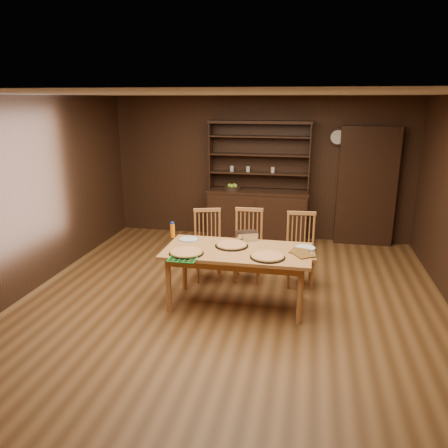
% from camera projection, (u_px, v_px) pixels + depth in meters
% --- Properties ---
extents(floor, '(6.00, 6.00, 0.00)m').
position_uv_depth(floor, '(230.00, 305.00, 5.60)').
color(floor, brown).
rests_on(floor, ground).
extents(room_shell, '(6.00, 6.00, 6.00)m').
position_uv_depth(room_shell, '(231.00, 184.00, 5.17)').
color(room_shell, silver).
rests_on(room_shell, floor).
extents(china_hutch, '(1.84, 0.52, 2.17)m').
position_uv_depth(china_hutch, '(258.00, 209.00, 8.03)').
color(china_hutch, black).
rests_on(china_hutch, floor).
extents(doorway, '(1.00, 0.18, 2.10)m').
position_uv_depth(doorway, '(366.00, 187.00, 7.68)').
color(doorway, black).
rests_on(doorway, floor).
extents(wall_clock, '(0.30, 0.05, 0.30)m').
position_uv_depth(wall_clock, '(338.00, 137.00, 7.61)').
color(wall_clock, black).
rests_on(wall_clock, room_shell).
extents(dining_table, '(1.81, 0.90, 0.75)m').
position_uv_depth(dining_table, '(237.00, 256.00, 5.42)').
color(dining_table, '#BD8341').
rests_on(dining_table, floor).
extents(chair_left, '(0.52, 0.50, 1.02)m').
position_uv_depth(chair_left, '(208.00, 242.00, 6.35)').
color(chair_left, '#B37A3D').
rests_on(chair_left, floor).
extents(chair_center, '(0.44, 0.42, 1.04)m').
position_uv_depth(chair_center, '(248.00, 242.00, 6.31)').
color(chair_center, '#B37A3D').
rests_on(chair_center, floor).
extents(chair_right, '(0.45, 0.44, 1.03)m').
position_uv_depth(chair_right, '(300.00, 246.00, 6.14)').
color(chair_right, '#B37A3D').
rests_on(chair_right, floor).
extents(pizza_left, '(0.42, 0.42, 0.04)m').
position_uv_depth(pizza_left, '(186.00, 252.00, 5.25)').
color(pizza_left, black).
rests_on(pizza_left, dining_table).
extents(pizza_right, '(0.42, 0.42, 0.04)m').
position_uv_depth(pizza_right, '(268.00, 256.00, 5.12)').
color(pizza_right, black).
rests_on(pizza_right, dining_table).
extents(pizza_center, '(0.42, 0.42, 0.04)m').
position_uv_depth(pizza_center, '(232.00, 245.00, 5.52)').
color(pizza_center, black).
rests_on(pizza_center, dining_table).
extents(cooling_rack, '(0.39, 0.39, 0.01)m').
position_uv_depth(cooling_rack, '(184.00, 258.00, 5.11)').
color(cooling_rack, green).
rests_on(cooling_rack, dining_table).
extents(plate_left, '(0.26, 0.26, 0.02)m').
position_uv_depth(plate_left, '(189.00, 239.00, 5.77)').
color(plate_left, silver).
rests_on(plate_left, dining_table).
extents(plate_right, '(0.26, 0.26, 0.02)m').
position_uv_depth(plate_right, '(305.00, 248.00, 5.44)').
color(plate_right, silver).
rests_on(plate_right, dining_table).
extents(foil_dish, '(0.32, 0.28, 0.11)m').
position_uv_depth(foil_dish, '(247.00, 236.00, 5.77)').
color(foil_dish, white).
rests_on(foil_dish, dining_table).
extents(juice_bottle, '(0.06, 0.06, 0.21)m').
position_uv_depth(juice_bottle, '(173.00, 230.00, 5.84)').
color(juice_bottle, orange).
rests_on(juice_bottle, dining_table).
extents(pot_holder_a, '(0.28, 0.28, 0.02)m').
position_uv_depth(pot_holder_a, '(304.00, 255.00, 5.18)').
color(pot_holder_a, '#A71315').
rests_on(pot_holder_a, dining_table).
extents(pot_holder_b, '(0.27, 0.27, 0.02)m').
position_uv_depth(pot_holder_b, '(300.00, 251.00, 5.31)').
color(pot_holder_b, '#A71315').
rests_on(pot_holder_b, dining_table).
extents(fruit_bowl, '(0.30, 0.30, 0.12)m').
position_uv_depth(fruit_bowl, '(232.00, 188.00, 7.95)').
color(fruit_bowl, black).
rests_on(fruit_bowl, china_hutch).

